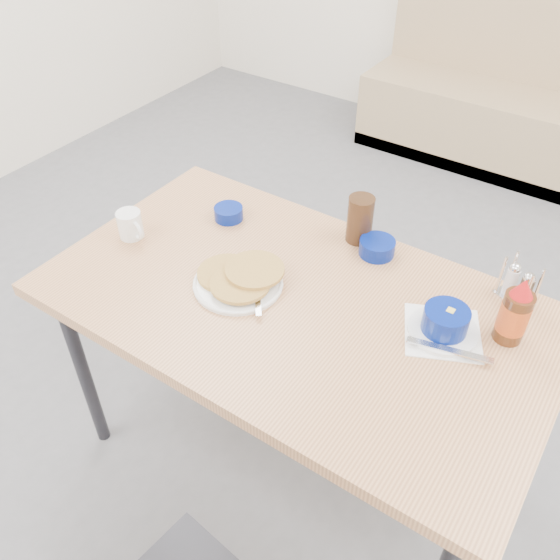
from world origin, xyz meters
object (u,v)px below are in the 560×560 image
Objects in this scene: booth_bench at (529,109)px; creamer_bowl at (229,213)px; amber_tumbler at (360,219)px; coffee_mug at (131,225)px; dining_table at (295,316)px; condiment_caddy at (518,287)px; pancake_plate at (239,279)px; grits_setting at (445,324)px; syrup_bottle at (515,314)px; butter_bowl at (377,248)px.

booth_bench is 20.43× the size of creamer_bowl.
coffee_mug is at bearing -147.07° from amber_tumbler.
condiment_caddy reaches higher than dining_table.
condiment_caddy is (0.66, 0.38, 0.03)m from pancake_plate.
booth_bench reaches higher than grits_setting.
coffee_mug is (-0.58, -2.58, 0.45)m from booth_bench.
dining_table is 0.61m from condiment_caddy.
coffee_mug is 0.70m from amber_tumbler.
condiment_caddy is at bearing 29.64° from pancake_plate.
pancake_plate is 0.41m from coffee_mug.
syrup_bottle reaches higher than pancake_plate.
coffee_mug is at bearing -175.91° from dining_table.
booth_bench is at bearing 86.32° from pancake_plate.
syrup_bottle reaches higher than grits_setting.
syrup_bottle is at bearing -55.19° from condiment_caddy.
amber_tumbler is at bearing 157.35° from butter_bowl.
condiment_caddy is at bearing -77.28° from booth_bench.
coffee_mug is 0.31m from creamer_bowl.
amber_tumbler is at bearing 32.93° from coffee_mug.
booth_bench is 2.27m from butter_bowl.
syrup_bottle is at bearing 17.53° from pancake_plate.
condiment_caddy reaches higher than butter_bowl.
condiment_caddy is at bearing 100.95° from syrup_bottle.
amber_tumbler reaches higher than creamer_bowl.
booth_bench is 17.82× the size of butter_bowl.
coffee_mug is 0.97m from grits_setting.
syrup_bottle is at bearing -1.35° from creamer_bowl.
dining_table is 5.09× the size of grits_setting.
pancake_plate is 2.13× the size of condiment_caddy.
creamer_bowl is 0.49m from butter_bowl.
coffee_mug is at bearing -152.56° from butter_bowl.
grits_setting is at bearing -91.25° from condiment_caddy.
condiment_caddy reaches higher than grits_setting.
butter_bowl is at bearing -22.65° from amber_tumbler.
creamer_bowl is 0.74× the size of condiment_caddy.
booth_bench is at bearing 80.49° from creamer_bowl.
dining_table is 0.45m from creamer_bowl.
dining_table is 12.65× the size of coffee_mug.
coffee_mug is at bearing -179.26° from pancake_plate.
creamer_bowl is (0.19, 0.25, -0.02)m from coffee_mug.
pancake_plate is 0.33m from creamer_bowl.
pancake_plate is at bearing -126.50° from condiment_caddy.
butter_bowl is (0.09, -2.23, 0.43)m from booth_bench.
dining_table is at bearing -106.46° from butter_bowl.
butter_bowl is 0.71× the size of amber_tumbler.
butter_bowl is at bearing -151.38° from condiment_caddy.
amber_tumbler reaches higher than butter_bowl.
butter_bowl is 0.55× the size of syrup_bottle.
butter_bowl reaches higher than creamer_bowl.
booth_bench is 2.68m from coffee_mug.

